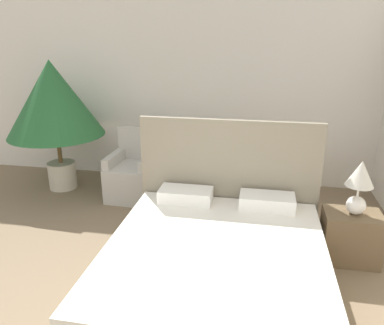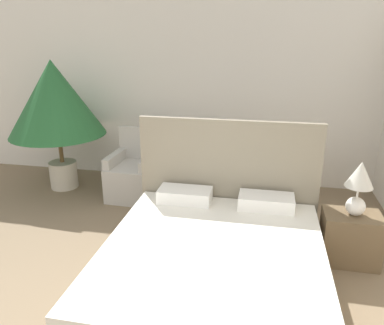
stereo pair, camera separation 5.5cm
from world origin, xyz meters
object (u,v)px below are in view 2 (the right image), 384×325
object	(u,v)px
armchair_near_window_right	(196,181)
potted_palm	(55,101)
nightstand	(350,238)
bed	(214,262)
table_lamp	(359,183)
side_table	(163,183)
armchair_near_window_left	(134,177)

from	to	relation	value
armchair_near_window_right	potted_palm	xyz separation A→B (m)	(-2.03, 0.12, 1.00)
nightstand	bed	bearing A→B (deg)	-150.74
nightstand	table_lamp	size ratio (longest dim) A/B	1.01
table_lamp	side_table	size ratio (longest dim) A/B	1.07
armchair_near_window_left	nightstand	bearing A→B (deg)	-20.02
nightstand	table_lamp	distance (m)	0.59
bed	armchair_near_window_right	world-z (taller)	bed
bed	side_table	distance (m)	2.00
bed	armchair_near_window_left	size ratio (longest dim) A/B	2.28
armchair_near_window_left	armchair_near_window_right	world-z (taller)	same
armchair_near_window_right	nightstand	bearing A→B (deg)	-25.60
bed	nightstand	xyz separation A→B (m)	(1.27, 0.71, -0.02)
armchair_near_window_left	armchair_near_window_right	distance (m)	0.88
bed	armchair_near_window_right	size ratio (longest dim) A/B	2.28
armchair_near_window_right	potted_palm	size ratio (longest dim) A/B	0.50
armchair_near_window_left	potted_palm	xyz separation A→B (m)	(-1.14, 0.12, 1.00)
potted_palm	nightstand	size ratio (longest dim) A/B	3.39
armchair_near_window_right	table_lamp	distance (m)	2.17
bed	potted_palm	distance (m)	3.34
bed	table_lamp	xyz separation A→B (m)	(1.27, 0.71, 0.57)
armchair_near_window_left	armchair_near_window_right	size ratio (longest dim) A/B	1.00
armchair_near_window_right	potted_palm	distance (m)	2.27
nightstand	armchair_near_window_left	bearing A→B (deg)	157.61
bed	armchair_near_window_left	bearing A→B (deg)	127.64
armchair_near_window_left	side_table	world-z (taller)	armchair_near_window_left
armchair_near_window_right	table_lamp	bearing A→B (deg)	-25.61
armchair_near_window_right	potted_palm	bearing A→B (deg)	-177.30
potted_palm	bed	bearing A→B (deg)	-37.18
side_table	nightstand	bearing A→B (deg)	-25.15
nightstand	table_lamp	xyz separation A→B (m)	(0.00, -0.00, 0.59)
potted_palm	table_lamp	bearing A→B (deg)	-17.72
armchair_near_window_left	nightstand	distance (m)	2.88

